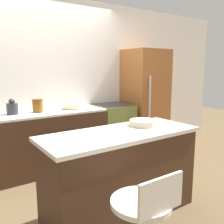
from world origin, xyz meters
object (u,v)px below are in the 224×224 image
(oven_range, at_px, (112,130))
(stool_chair, at_px, (143,222))
(kettle, at_px, (12,108))
(mixing_bowl, at_px, (72,106))
(refrigerator, at_px, (145,100))

(oven_range, height_order, stool_chair, oven_range)
(oven_range, height_order, kettle, kettle)
(stool_chair, distance_m, mixing_bowl, 2.38)
(kettle, height_order, mixing_bowl, kettle)
(stool_chair, bearing_deg, oven_range, 60.37)
(refrigerator, xyz_separation_m, mixing_bowl, (-1.48, 0.04, 0.01))
(kettle, bearing_deg, refrigerator, -1.05)
(refrigerator, distance_m, stool_chair, 3.04)
(refrigerator, height_order, stool_chair, refrigerator)
(oven_range, bearing_deg, stool_chair, -119.63)
(stool_chair, height_order, kettle, kettle)
(stool_chair, xyz_separation_m, kettle, (-0.35, 2.27, 0.58))
(oven_range, bearing_deg, kettle, 178.94)
(refrigerator, distance_m, kettle, 2.36)
(stool_chair, xyz_separation_m, mixing_bowl, (0.52, 2.27, 0.52))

